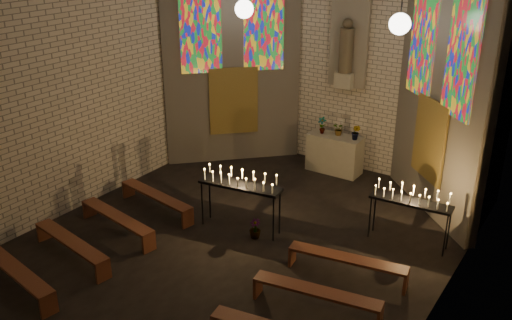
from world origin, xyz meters
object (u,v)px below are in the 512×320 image
Objects in this scene: altar at (335,154)px; votive_stand_left at (240,181)px; aisle_flower_pot at (255,229)px; votive_stand_right at (411,198)px.

votive_stand_left is at bearing -94.56° from altar.
aisle_flower_pot is at bearing -87.69° from altar.
aisle_flower_pot is 0.26× the size of votive_stand_right.
votive_stand_left is (-0.47, 0.15, 0.91)m from aisle_flower_pot.
votive_stand_right is at bearing -40.45° from altar.
votive_stand_left is (-0.31, -3.85, 0.62)m from altar.
votive_stand_left is at bearing -160.36° from votive_stand_right.
aisle_flower_pot is at bearing -154.44° from votive_stand_right.
altar is 0.77× the size of votive_stand_left.
votive_stand_left reaches higher than votive_stand_right.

